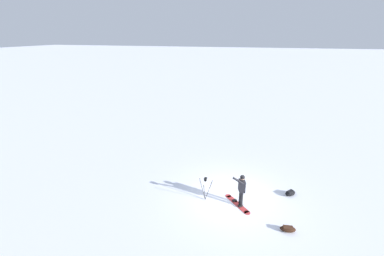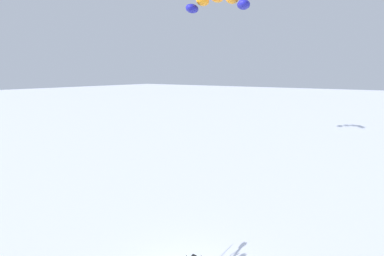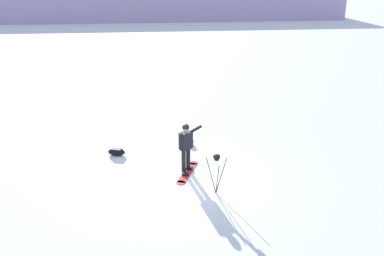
{
  "view_description": "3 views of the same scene",
  "coord_description": "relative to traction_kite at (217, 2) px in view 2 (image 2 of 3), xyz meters",
  "views": [
    {
      "loc": [
        -1.12,
        10.99,
        7.69
      ],
      "look_at": [
        1.69,
        1.37,
        4.0
      ],
      "focal_mm": 24.09,
      "sensor_mm": 36.0,
      "label": 1
    },
    {
      "loc": [
        -5.15,
        -3.76,
        7.68
      ],
      "look_at": [
        2.94,
        1.8,
        5.54
      ],
      "focal_mm": 22.83,
      "sensor_mm": 36.0,
      "label": 2
    },
    {
      "loc": [
        10.49,
        -5.55,
        6.17
      ],
      "look_at": [
        -0.35,
        0.67,
        1.5
      ],
      "focal_mm": 39.91,
      "sensor_mm": 36.0,
      "label": 3
    }
  ],
  "objects": [
    {
      "name": "traction_kite",
      "position": [
        0.0,
        0.0,
        0.0
      ],
      "size": [
        2.28,
        3.83,
        0.92
      ],
      "color": "navy"
    }
  ]
}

